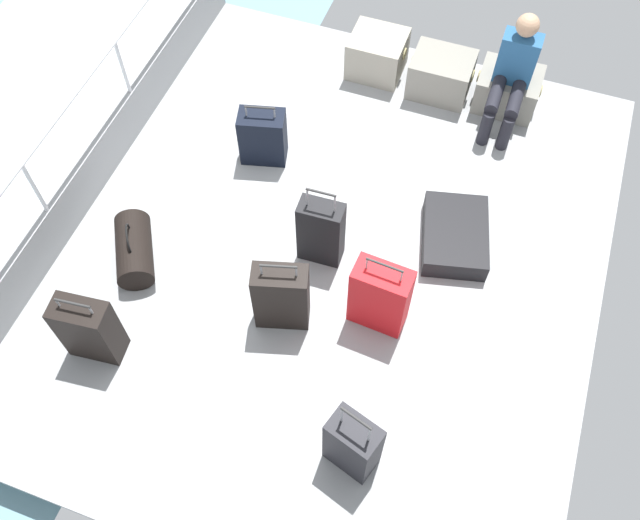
# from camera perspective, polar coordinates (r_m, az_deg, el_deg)

# --- Properties ---
(ground_plane) EXTENTS (4.40, 5.20, 0.06)m
(ground_plane) POSITION_cam_1_polar(r_m,az_deg,el_deg) (5.83, 1.09, 0.77)
(ground_plane) COLOR #939699
(gunwale_port) EXTENTS (0.06, 5.20, 0.45)m
(gunwale_port) POSITION_cam_1_polar(r_m,az_deg,el_deg) (6.36, -17.84, 7.56)
(gunwale_port) COLOR #939699
(gunwale_port) RESTS_ON ground_plane
(railing_port) EXTENTS (0.04, 4.20, 1.02)m
(railing_port) POSITION_cam_1_polar(r_m,az_deg,el_deg) (5.96, -19.25, 10.92)
(railing_port) COLOR silver
(railing_port) RESTS_ON ground_plane
(cargo_crate_0) EXTENTS (0.56, 0.48, 0.42)m
(cargo_crate_0) POSITION_cam_1_polar(r_m,az_deg,el_deg) (7.07, 4.74, 16.58)
(cargo_crate_0) COLOR #9E9989
(cargo_crate_0) RESTS_ON ground_plane
(cargo_crate_1) EXTENTS (0.61, 0.46, 0.40)m
(cargo_crate_1) POSITION_cam_1_polar(r_m,az_deg,el_deg) (6.95, 9.96, 14.83)
(cargo_crate_1) COLOR gray
(cargo_crate_1) RESTS_ON ground_plane
(cargo_crate_2) EXTENTS (0.60, 0.47, 0.37)m
(cargo_crate_2) POSITION_cam_1_polar(r_m,az_deg,el_deg) (6.96, 15.23, 13.44)
(cargo_crate_2) COLOR gray
(cargo_crate_2) RESTS_ON ground_plane
(passenger_seated) EXTENTS (0.34, 0.66, 1.07)m
(passenger_seated) POSITION_cam_1_polar(r_m,az_deg,el_deg) (6.58, 15.66, 14.70)
(passenger_seated) COLOR #26598C
(passenger_seated) RESTS_ON ground_plane
(suitcase_0) EXTENTS (0.43, 0.26, 0.73)m
(suitcase_0) POSITION_cam_1_polar(r_m,az_deg,el_deg) (5.36, -18.54, -5.45)
(suitcase_0) COLOR black
(suitcase_0) RESTS_ON ground_plane
(suitcase_1) EXTENTS (0.46, 0.32, 0.78)m
(suitcase_1) POSITION_cam_1_polar(r_m,az_deg,el_deg) (5.20, -3.21, -3.05)
(suitcase_1) COLOR black
(suitcase_1) RESTS_ON ground_plane
(suitcase_2) EXTENTS (0.40, 0.31, 0.84)m
(suitcase_2) POSITION_cam_1_polar(r_m,az_deg,el_deg) (4.78, 2.73, -14.97)
(suitcase_2) COLOR black
(suitcase_2) RESTS_ON ground_plane
(suitcase_3) EXTENTS (0.45, 0.34, 0.64)m
(suitcase_3) POSITION_cam_1_polar(r_m,az_deg,el_deg) (6.23, -4.74, 10.11)
(suitcase_3) COLOR black
(suitcase_3) RESTS_ON ground_plane
(suitcase_4) EXTENTS (0.68, 0.84, 0.20)m
(suitcase_4) POSITION_cam_1_polar(r_m,az_deg,el_deg) (5.87, 11.08, 2.00)
(suitcase_4) COLOR black
(suitcase_4) RESTS_ON ground_plane
(suitcase_5) EXTENTS (0.45, 0.26, 0.80)m
(suitcase_5) POSITION_cam_1_polar(r_m,az_deg,el_deg) (5.21, 4.97, -3.03)
(suitcase_5) COLOR red
(suitcase_5) RESTS_ON ground_plane
(suitcase_6) EXTENTS (0.36, 0.21, 0.85)m
(suitcase_6) POSITION_cam_1_polar(r_m,az_deg,el_deg) (5.50, 0.08, 2.34)
(suitcase_6) COLOR black
(suitcase_6) RESTS_ON ground_plane
(duffel_bag) EXTENTS (0.57, 0.68, 0.43)m
(duffel_bag) POSITION_cam_1_polar(r_m,az_deg,el_deg) (5.82, -15.10, 0.85)
(duffel_bag) COLOR black
(duffel_bag) RESTS_ON ground_plane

